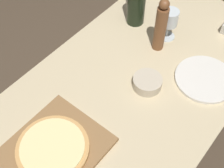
# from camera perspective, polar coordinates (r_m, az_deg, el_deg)

# --- Properties ---
(dining_table) EXTENTS (0.80, 1.72, 0.77)m
(dining_table) POSITION_cam_1_polar(r_m,az_deg,el_deg) (1.37, 0.99, -5.07)
(dining_table) COLOR #CCB78E
(dining_table) RESTS_ON ground_plane
(cutting_board) EXTENTS (0.32, 0.37, 0.02)m
(cutting_board) POSITION_cam_1_polar(r_m,az_deg,el_deg) (1.18, -10.65, -11.85)
(cutting_board) COLOR olive
(cutting_board) RESTS_ON dining_table
(pizza) EXTENTS (0.27, 0.27, 0.02)m
(pizza) POSITION_cam_1_polar(r_m,az_deg,el_deg) (1.16, -10.80, -11.41)
(pizza) COLOR tan
(pizza) RESTS_ON cutting_board
(pepper_mill) EXTENTS (0.05, 0.05, 0.27)m
(pepper_mill) POSITION_cam_1_polar(r_m,az_deg,el_deg) (1.40, 8.91, 10.41)
(pepper_mill) COLOR brown
(pepper_mill) RESTS_ON dining_table
(wine_glass) EXTENTS (0.08, 0.08, 0.16)m
(wine_glass) POSITION_cam_1_polar(r_m,az_deg,el_deg) (1.48, 10.51, 11.56)
(wine_glass) COLOR silver
(wine_glass) RESTS_ON dining_table
(small_bowl) EXTENTS (0.12, 0.12, 0.05)m
(small_bowl) POSITION_cam_1_polar(r_m,az_deg,el_deg) (1.32, 6.48, 0.27)
(small_bowl) COLOR beige
(small_bowl) RESTS_ON dining_table
(dinner_plate) EXTENTS (0.26, 0.26, 0.01)m
(dinner_plate) POSITION_cam_1_polar(r_m,az_deg,el_deg) (1.40, 16.62, 0.92)
(dinner_plate) COLOR silver
(dinner_plate) RESTS_ON dining_table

